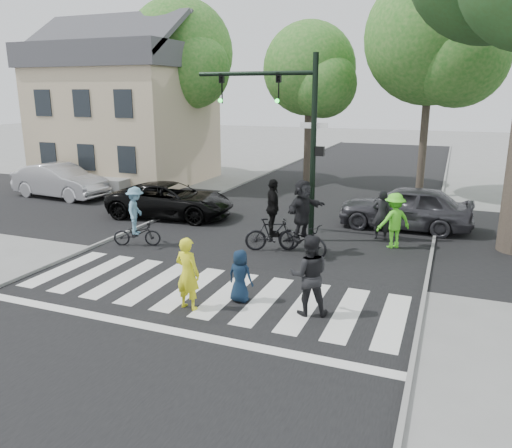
{
  "coord_description": "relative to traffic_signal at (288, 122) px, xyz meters",
  "views": [
    {
      "loc": [
        5.4,
        -9.35,
        4.82
      ],
      "look_at": [
        0.5,
        3.0,
        1.3
      ],
      "focal_mm": 35.0,
      "sensor_mm": 36.0,
      "label": 1
    }
  ],
  "objects": [
    {
      "name": "bystander_dark",
      "position": [
        2.99,
        1.03,
        -3.05
      ],
      "size": [
        0.63,
        0.42,
        1.7
      ],
      "primitive_type": "imported",
      "rotation": [
        0.0,
        0.0,
        3.16
      ],
      "color": "black",
      "rests_on": "ground"
    },
    {
      "name": "bg_tree_0",
      "position": [
        -14.09,
        9.8,
        2.24
      ],
      "size": [
        5.46,
        5.2,
        8.97
      ],
      "color": "brown",
      "rests_on": "ground"
    },
    {
      "name": "car_suv",
      "position": [
        -5.2,
        1.14,
        -3.21
      ],
      "size": [
        5.18,
        2.82,
        1.38
      ],
      "primitive_type": "imported",
      "rotation": [
        0.0,
        0.0,
        1.68
      ],
      "color": "black",
      "rests_on": "ground"
    },
    {
      "name": "crosswalk",
      "position": [
        -0.35,
        -5.54,
        -3.89
      ],
      "size": [
        10.0,
        3.85,
        0.01
      ],
      "color": "silver",
      "rests_on": "ground"
    },
    {
      "name": "curb_right",
      "position": [
        4.7,
        -1.2,
        -3.85
      ],
      "size": [
        0.1,
        70.0,
        0.1
      ],
      "primitive_type": "cube",
      "color": "gray",
      "rests_on": "ground"
    },
    {
      "name": "traffic_signal",
      "position": [
        0.0,
        0.0,
        0.0
      ],
      "size": [
        4.45,
        0.29,
        6.0
      ],
      "color": "black",
      "rests_on": "ground"
    },
    {
      "name": "curb_left",
      "position": [
        -5.4,
        -1.2,
        -3.85
      ],
      "size": [
        0.1,
        70.0,
        0.1
      ],
      "primitive_type": "cube",
      "color": "gray",
      "rests_on": "ground"
    },
    {
      "name": "car_grey",
      "position": [
        3.58,
        2.75,
        -3.1
      ],
      "size": [
        4.68,
        1.89,
        1.6
      ],
      "primitive_type": "imported",
      "rotation": [
        0.0,
        0.0,
        -1.57
      ],
      "color": "#38383D",
      "rests_on": "ground"
    },
    {
      "name": "cyclist_left",
      "position": [
        -4.23,
        -2.59,
        -3.07
      ],
      "size": [
        1.61,
        1.13,
        1.93
      ],
      "color": "black",
      "rests_on": "ground"
    },
    {
      "name": "road_stem",
      "position": [
        -0.35,
        -1.2,
        -3.9
      ],
      "size": [
        10.0,
        70.0,
        0.01
      ],
      "primitive_type": "cube",
      "color": "black",
      "rests_on": "ground"
    },
    {
      "name": "cyclist_right",
      "position": [
        0.96,
        -1.45,
        -2.87
      ],
      "size": [
        1.94,
        1.79,
        2.32
      ],
      "color": "black",
      "rests_on": "ground"
    },
    {
      "name": "bystander_hivis",
      "position": [
        3.48,
        0.25,
        -3.01
      ],
      "size": [
        1.31,
        1.23,
        1.77
      ],
      "primitive_type": "imported",
      "rotation": [
        0.0,
        0.0,
        3.81
      ],
      "color": "#58E929",
      "rests_on": "ground"
    },
    {
      "name": "house",
      "position": [
        -11.85,
        7.78,
        -0.1
      ],
      "size": [
        8.4,
        8.1,
        8.82
      ],
      "color": "beige",
      "rests_on": "ground"
    },
    {
      "name": "pedestrian_child",
      "position": [
        0.64,
        -5.45,
        -3.26
      ],
      "size": [
        0.67,
        0.48,
        1.28
      ],
      "primitive_type": "imported",
      "rotation": [
        0.0,
        0.0,
        3.02
      ],
      "color": "#0F1F36",
      "rests_on": "ground"
    },
    {
      "name": "cyclist_mid",
      "position": [
        0.01,
        -1.44,
        -2.97
      ],
      "size": [
        1.78,
        1.17,
        2.27
      ],
      "color": "black",
      "rests_on": "ground"
    },
    {
      "name": "pedestrian_woman",
      "position": [
        -0.3,
        -6.27,
        -3.05
      ],
      "size": [
        0.67,
        0.5,
        1.7
      ],
      "primitive_type": "imported",
      "rotation": [
        0.0,
        0.0,
        2.99
      ],
      "color": "yellow",
      "rests_on": "ground"
    },
    {
      "name": "ground",
      "position": [
        -0.35,
        -6.2,
        -3.9
      ],
      "size": [
        120.0,
        120.0,
        0.0
      ],
      "primitive_type": "plane",
      "color": "gray",
      "rests_on": "ground"
    },
    {
      "name": "bg_tree_2",
      "position": [
        -2.11,
        10.42,
        1.88
      ],
      "size": [
        5.04,
        4.8,
        8.4
      ],
      "color": "brown",
      "rests_on": "ground"
    },
    {
      "name": "road_cross",
      "position": [
        -0.35,
        1.8,
        -3.89
      ],
      "size": [
        70.0,
        10.0,
        0.01
      ],
      "primitive_type": "cube",
      "color": "black",
      "rests_on": "ground"
    },
    {
      "name": "car_silver",
      "position": [
        -12.03,
        2.54,
        -3.11
      ],
      "size": [
        4.93,
        2.08,
        1.58
      ],
      "primitive_type": "imported",
      "rotation": [
        0.0,
        0.0,
        1.49
      ],
      "color": "silver",
      "rests_on": "ground"
    },
    {
      "name": "pedestrian_adult",
      "position": [
        2.33,
        -5.52,
        -2.98
      ],
      "size": [
        1.07,
        0.94,
        1.84
      ],
      "primitive_type": "imported",
      "rotation": [
        0.0,
        0.0,
        3.46
      ],
      "color": "black",
      "rests_on": "ground"
    },
    {
      "name": "bg_tree_1",
      "position": [
        -9.06,
        9.28,
        2.75
      ],
      "size": [
        6.09,
        5.8,
        9.8
      ],
      "color": "brown",
      "rests_on": "ground"
    },
    {
      "name": "bg_tree_3",
      "position": [
        3.95,
        9.07,
        3.04
      ],
      "size": [
        6.3,
        6.0,
        10.2
      ],
      "color": "brown",
      "rests_on": "ground"
    }
  ]
}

